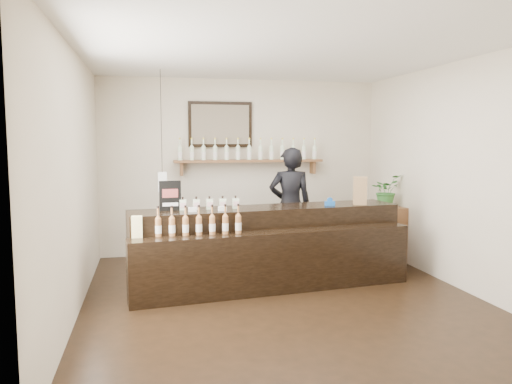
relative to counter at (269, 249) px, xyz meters
The scene contains 10 objects.
ground 0.73m from the counter, 88.61° to the right, with size 5.00×5.00×0.00m, color black.
room_shell 1.37m from the counter, 88.61° to the right, with size 5.00×5.00×5.00m.
back_wall_decor 2.22m from the counter, 94.12° to the left, with size 2.66×0.96×1.69m.
counter is the anchor object (origin of this frame).
promo_sign 1.41m from the counter, behind, with size 0.26×0.04×0.37m.
paper_bag 1.46m from the counter, ahead, with size 0.20×0.17×0.37m.
tape_dispenser 1.02m from the counter, ahead, with size 0.13×0.06×0.11m.
side_cabinet 2.18m from the counter, 22.42° to the left, with size 0.50×0.63×0.83m.
potted_plant 2.26m from the counter, 22.42° to the left, with size 0.43×0.37×0.48m, color #31702C.
shopkeeper 1.24m from the counter, 60.12° to the left, with size 0.71×0.47×1.95m, color black.
Camera 1 is at (-1.50, -5.47, 1.84)m, focal length 35.00 mm.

